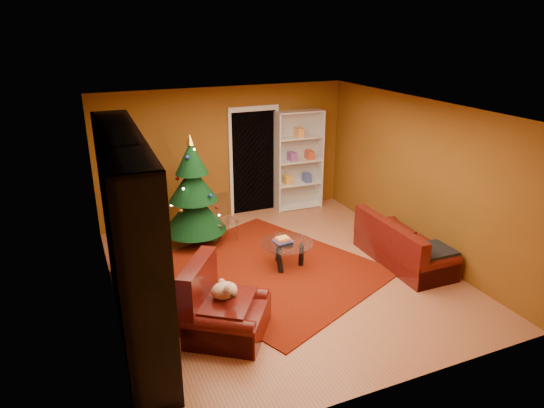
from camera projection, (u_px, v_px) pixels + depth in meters
name	position (u px, v px, depth m)	size (l,w,h in m)	color
floor	(282.00, 276.00, 7.65)	(5.00, 5.50, 0.05)	#A45D3C
ceiling	(283.00, 107.00, 6.71)	(5.00, 5.50, 0.05)	silver
wall_back	(225.00, 153.00, 9.57)	(5.00, 0.05, 2.60)	brown
wall_left	(105.00, 223.00, 6.25)	(0.05, 5.50, 2.60)	brown
wall_right	(420.00, 177.00, 8.11)	(0.05, 5.50, 2.60)	brown
doorway	(254.00, 163.00, 9.84)	(1.06, 0.60, 2.16)	black
rug	(267.00, 269.00, 7.78)	(2.80, 3.27, 0.02)	#6A1606
media_unit	(130.00, 237.00, 5.92)	(0.51, 3.32, 2.54)	black
christmas_tree	(193.00, 192.00, 8.42)	(1.12, 1.12, 1.99)	black
gift_box_green	(209.00, 232.00, 8.82)	(0.28, 0.28, 0.28)	#306D2E
gift_box_red	(163.00, 226.00, 9.19)	(0.21, 0.21, 0.21)	maroon
white_bookshelf	(299.00, 161.00, 10.05)	(0.98, 0.35, 2.12)	white
armchair	(227.00, 307.00, 6.05)	(1.02, 1.02, 0.80)	#440D09
dog	(224.00, 291.00, 6.04)	(0.40, 0.30, 0.26)	beige
sofa	(405.00, 241.00, 7.91)	(1.79, 0.81, 0.77)	#440D09
coffee_table	(287.00, 254.00, 7.80)	(0.85, 0.85, 0.53)	gray
acrylic_chair	(224.00, 221.00, 8.68)	(0.40, 0.43, 0.78)	#66605B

